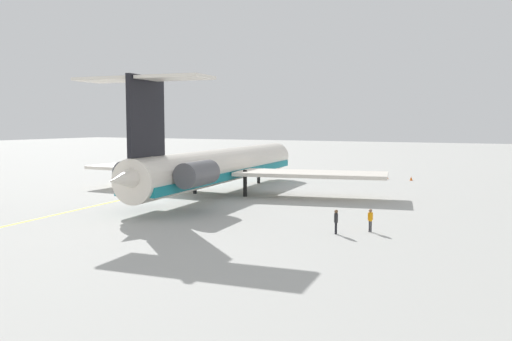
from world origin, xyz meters
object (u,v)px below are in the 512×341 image
at_px(safety_cone_nose, 411,179).
at_px(ground_crew_portside, 370,217).
at_px(safety_cone_wingtip, 204,171).
at_px(safety_cone_tail, 387,177).
at_px(main_jetliner, 220,166).
at_px(ground_crew_near_tail, 336,219).

bearing_deg(safety_cone_nose, ground_crew_portside, 6.21).
height_order(safety_cone_wingtip, safety_cone_tail, same).
distance_m(safety_cone_wingtip, safety_cone_tail, 28.57).
relative_size(safety_cone_nose, safety_cone_wingtip, 1.00).
height_order(main_jetliner, safety_cone_tail, main_jetliner).
bearing_deg(safety_cone_tail, main_jetliner, -26.84).
height_order(safety_cone_nose, safety_cone_wingtip, same).
height_order(main_jetliner, ground_crew_near_tail, main_jetliner).
bearing_deg(main_jetliner, safety_cone_tail, -32.77).
bearing_deg(safety_cone_nose, safety_cone_tail, -96.32).
distance_m(ground_crew_portside, safety_cone_nose, 36.45).
relative_size(ground_crew_near_tail, ground_crew_portside, 1.04).
distance_m(ground_crew_portside, safety_cone_tail, 37.33).
xyz_separation_m(safety_cone_nose, safety_cone_wingtip, (2.56, -31.78, 0.00)).
distance_m(main_jetliner, ground_crew_near_tail, 22.58).
relative_size(main_jetliner, ground_crew_near_tail, 23.05).
bearing_deg(main_jetliner, ground_crew_portside, -126.98).
bearing_deg(main_jetliner, safety_cone_wingtip, 30.27).
relative_size(ground_crew_near_tail, safety_cone_wingtip, 3.18).
bearing_deg(safety_cone_nose, safety_cone_wingtip, -85.39).
distance_m(ground_crew_near_tail, safety_cone_wingtip, 48.96).
height_order(ground_crew_near_tail, safety_cone_wingtip, ground_crew_near_tail).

